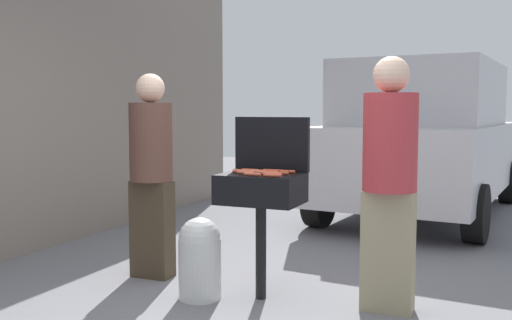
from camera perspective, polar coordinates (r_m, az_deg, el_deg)
name	(u,v)px	position (r m, az deg, el deg)	size (l,w,h in m)	color
ground_plane	(242,310)	(4.29, -1.41, -14.42)	(24.00, 24.00, 0.00)	slate
house_wall_side	(40,92)	(6.42, -20.31, 6.20)	(0.24, 8.00, 3.19)	slate
bbq_grill	(261,193)	(4.35, 0.49, -3.27)	(0.60, 0.44, 0.94)	black
grill_lid_open	(272,144)	(4.52, 1.55, 1.56)	(0.60, 0.05, 0.42)	black
hot_dog_0	(270,173)	(4.25, 1.41, -1.32)	(0.03, 0.03, 0.13)	#C6593D
hot_dog_1	(272,171)	(4.43, 1.55, -1.06)	(0.03, 0.03, 0.13)	#AD4228
hot_dog_2	(258,172)	(4.34, 0.16, -1.19)	(0.03, 0.03, 0.13)	#C6593D
hot_dog_3	(241,172)	(4.38, -1.46, -1.13)	(0.03, 0.03, 0.13)	#AD4228
hot_dog_4	(246,173)	(4.31, -1.01, -1.23)	(0.03, 0.03, 0.13)	#C6593D
hot_dog_5	(241,171)	(4.43, -1.48, -1.07)	(0.03, 0.03, 0.13)	#B74C33
hot_dog_6	(270,172)	(4.34, 1.36, -1.19)	(0.03, 0.03, 0.13)	#AD4228
hot_dog_7	(272,175)	(4.13, 1.62, -1.51)	(0.03, 0.03, 0.13)	#B74C33
hot_dog_8	(250,170)	(4.46, -0.56, -1.02)	(0.03, 0.03, 0.13)	#AD4228
hot_dog_9	(273,174)	(4.19, 1.71, -1.41)	(0.03, 0.03, 0.13)	#AD4228
hot_dog_10	(256,171)	(4.41, -0.03, -1.09)	(0.03, 0.03, 0.13)	#B74C33
hot_dog_11	(287,172)	(4.38, 3.00, -1.14)	(0.03, 0.03, 0.13)	#AD4228
hot_dog_12	(271,171)	(4.40, 1.43, -1.10)	(0.03, 0.03, 0.13)	#AD4228
hot_dog_13	(253,174)	(4.19, -0.33, -1.40)	(0.03, 0.03, 0.13)	#C6593D
hot_dog_14	(280,173)	(4.28, 2.35, -1.28)	(0.03, 0.03, 0.13)	#AD4228
propane_tank	(200,257)	(4.46, -5.51, -9.35)	(0.32, 0.32, 0.62)	silver
person_left	(151,168)	(4.98, -10.16, -0.76)	(0.36, 0.36, 1.72)	#3F3323
person_right	(390,175)	(4.16, 12.89, -1.42)	(0.37, 0.37, 1.79)	gray
parked_minivan	(424,139)	(8.19, 16.10, 2.00)	(2.42, 4.58, 2.02)	#B7B7BC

